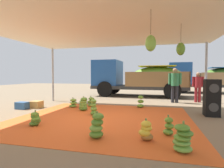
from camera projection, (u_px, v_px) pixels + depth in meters
The scene contains 20 objects.
ground_plane at pixel (120, 104), 8.74m from camera, with size 40.00×40.00×0.00m, color #7F6B51.
tarp_orange at pixel (102, 118), 5.83m from camera, with size 5.51×5.13×0.01m, color #E05B23.
tent_canopy at pixel (102, 29), 5.60m from camera, with size 8.00×7.00×2.89m.
banana_bunch_0 at pixel (83, 104), 7.08m from camera, with size 0.46×0.46×0.55m.
banana_bunch_1 at pixel (94, 108), 6.25m from camera, with size 0.36×0.37×0.60m.
banana_bunch_2 at pixel (73, 103), 7.82m from camera, with size 0.41×0.43×0.43m.
banana_bunch_3 at pixel (183, 139), 3.25m from camera, with size 0.44×0.46×0.55m.
banana_bunch_4 at pixel (169, 127), 4.16m from camera, with size 0.29×0.28×0.46m.
banana_bunch_5 at pixel (35, 119), 4.95m from camera, with size 0.37×0.35×0.43m.
banana_bunch_6 at pixel (141, 102), 7.76m from camera, with size 0.37×0.41×0.56m.
banana_bunch_7 at pixel (146, 131), 3.81m from camera, with size 0.37×0.36×0.47m.
banana_bunch_8 at pixel (91, 102), 8.02m from camera, with size 0.37×0.37×0.47m.
banana_bunch_9 at pixel (97, 126), 3.98m from camera, with size 0.37×0.36×0.59m.
cargo_truck_main at pixel (137, 77), 12.23m from camera, with size 6.18×2.59×2.40m.
cargo_truck_far at pixel (206, 77), 14.46m from camera, with size 6.10×2.53×2.40m.
worker_0 at pixel (175, 82), 9.21m from camera, with size 0.64×0.39×1.75m.
worker_1 at pixel (198, 85), 9.34m from camera, with size 0.56×0.34×1.54m.
speaker_stack at pixel (212, 98), 6.14m from camera, with size 0.46×0.52×1.25m.
crate_0 at pixel (36, 104), 7.72m from camera, with size 0.42×0.43×0.29m, color #B78947.
crate_1 at pixel (22, 105), 7.47m from camera, with size 0.48×0.32×0.29m, color #335B8E.
Camera 1 is at (1.69, -5.53, 1.37)m, focal length 29.21 mm.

